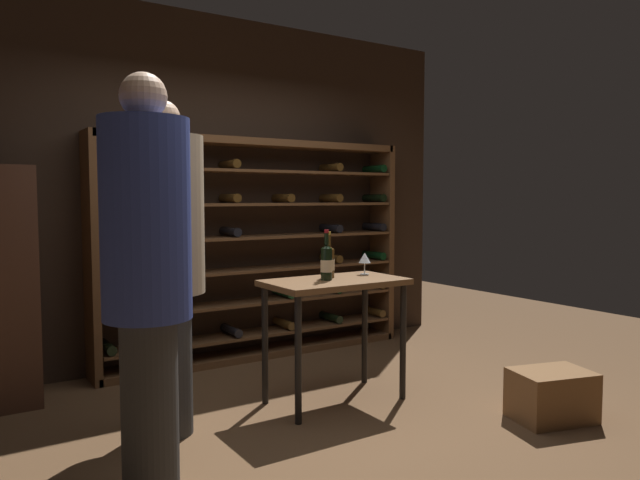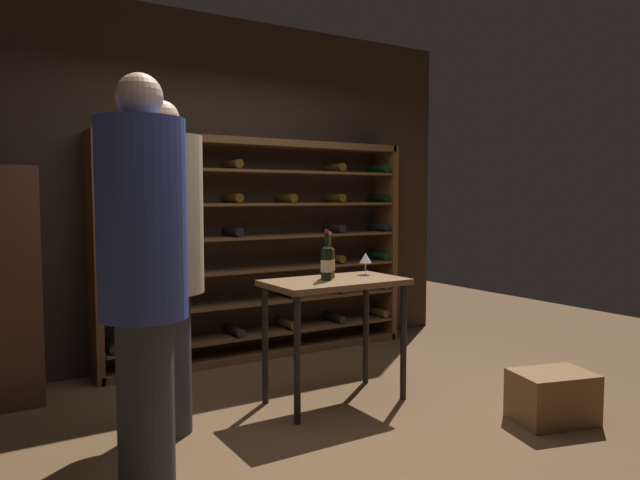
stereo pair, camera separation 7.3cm
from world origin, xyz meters
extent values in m
plane|color=brown|center=(0.00, 0.00, 0.00)|extent=(9.66, 9.66, 0.00)
cube|color=#332319|center=(0.00, 1.83, 1.48)|extent=(4.87, 0.10, 2.97)
cube|color=brown|center=(-1.06, 1.62, 0.96)|extent=(0.06, 0.32, 1.91)
cube|color=brown|center=(1.74, 1.62, 0.96)|extent=(0.06, 0.32, 1.91)
cube|color=brown|center=(0.34, 1.62, 1.88)|extent=(2.80, 0.32, 0.06)
cube|color=brown|center=(0.34, 1.62, 0.03)|extent=(2.80, 0.32, 0.06)
cube|color=brown|center=(0.34, 1.62, 0.21)|extent=(2.72, 0.32, 0.02)
cylinder|color=black|center=(-0.96, 1.62, 0.26)|extent=(0.08, 0.30, 0.08)
cylinder|color=black|center=(-0.44, 1.62, 0.26)|extent=(0.08, 0.30, 0.08)
cylinder|color=black|center=(0.08, 1.62, 0.26)|extent=(0.08, 0.30, 0.08)
cylinder|color=#4C3314|center=(0.60, 1.62, 0.26)|extent=(0.08, 0.30, 0.08)
cylinder|color=black|center=(1.12, 1.62, 0.26)|extent=(0.08, 0.30, 0.08)
cylinder|color=#4C3314|center=(1.64, 1.62, 0.26)|extent=(0.08, 0.30, 0.08)
cube|color=brown|center=(0.34, 1.62, 0.49)|extent=(2.72, 0.32, 0.02)
cylinder|color=black|center=(-0.96, 1.62, 0.55)|extent=(0.08, 0.30, 0.08)
cylinder|color=black|center=(-0.44, 1.62, 0.55)|extent=(0.08, 0.30, 0.08)
cylinder|color=black|center=(0.60, 1.62, 0.55)|extent=(0.08, 0.30, 0.08)
cylinder|color=black|center=(1.12, 1.62, 0.55)|extent=(0.08, 0.30, 0.08)
cylinder|color=#4C3314|center=(1.64, 1.62, 0.55)|extent=(0.08, 0.30, 0.08)
cube|color=brown|center=(0.34, 1.62, 0.78)|extent=(2.72, 0.32, 0.02)
cylinder|color=#4C3314|center=(-0.96, 1.62, 0.83)|extent=(0.08, 0.30, 0.08)
cylinder|color=#4C3314|center=(-0.44, 1.62, 0.83)|extent=(0.08, 0.30, 0.08)
cylinder|color=#4C3314|center=(1.12, 1.62, 0.83)|extent=(0.08, 0.30, 0.08)
cylinder|color=black|center=(1.64, 1.62, 0.83)|extent=(0.08, 0.30, 0.08)
cube|color=brown|center=(0.34, 1.62, 1.06)|extent=(2.72, 0.32, 0.02)
cylinder|color=black|center=(-0.96, 1.62, 1.12)|extent=(0.08, 0.30, 0.08)
cylinder|color=black|center=(-0.44, 1.62, 1.12)|extent=(0.08, 0.30, 0.08)
cylinder|color=black|center=(0.08, 1.62, 1.12)|extent=(0.08, 0.30, 0.08)
cylinder|color=black|center=(1.12, 1.62, 1.12)|extent=(0.08, 0.30, 0.08)
cylinder|color=black|center=(1.64, 1.62, 1.12)|extent=(0.08, 0.30, 0.08)
cube|color=brown|center=(0.34, 1.62, 1.35)|extent=(2.72, 0.32, 0.02)
cylinder|color=black|center=(-0.96, 1.62, 1.40)|extent=(0.08, 0.30, 0.08)
cylinder|color=black|center=(-0.44, 1.62, 1.40)|extent=(0.08, 0.30, 0.08)
cylinder|color=#4C3314|center=(0.08, 1.62, 1.40)|extent=(0.08, 0.30, 0.08)
cylinder|color=#4C3314|center=(0.60, 1.62, 1.40)|extent=(0.08, 0.30, 0.08)
cylinder|color=#4C3314|center=(1.12, 1.62, 1.40)|extent=(0.08, 0.30, 0.08)
cylinder|color=black|center=(1.64, 1.62, 1.40)|extent=(0.08, 0.30, 0.08)
cube|color=brown|center=(0.34, 1.62, 1.63)|extent=(2.72, 0.32, 0.02)
cylinder|color=black|center=(-0.96, 1.62, 1.69)|extent=(0.08, 0.30, 0.08)
cylinder|color=black|center=(-0.44, 1.62, 1.69)|extent=(0.08, 0.30, 0.08)
cylinder|color=#4C3314|center=(0.08, 1.62, 1.69)|extent=(0.08, 0.30, 0.08)
cylinder|color=#4C3314|center=(1.12, 1.62, 1.69)|extent=(0.08, 0.30, 0.08)
cylinder|color=black|center=(1.64, 1.62, 1.69)|extent=(0.08, 0.30, 0.08)
cube|color=brown|center=(0.24, 0.29, 0.83)|extent=(0.95, 0.54, 0.04)
cylinder|color=black|center=(-0.18, 0.07, 0.41)|extent=(0.04, 0.04, 0.81)
cylinder|color=black|center=(0.67, 0.07, 0.41)|extent=(0.04, 0.04, 0.81)
cylinder|color=black|center=(-0.18, 0.51, 0.41)|extent=(0.04, 0.04, 0.81)
cylinder|color=black|center=(0.67, 0.51, 0.41)|extent=(0.04, 0.04, 0.81)
cylinder|color=#2F2F2F|center=(-0.92, 0.37, 0.42)|extent=(0.30, 0.30, 0.85)
cylinder|color=tan|center=(-0.92, 0.37, 1.31)|extent=(0.47, 0.47, 0.92)
sphere|color=tan|center=(-0.92, 0.37, 1.87)|extent=(0.21, 0.21, 0.21)
cylinder|color=#323232|center=(-1.23, -0.32, 0.43)|extent=(0.26, 0.26, 0.85)
cylinder|color=#2D3D8C|center=(-1.23, -0.32, 1.31)|extent=(0.41, 0.41, 0.92)
sphere|color=tan|center=(-1.23, -0.32, 1.87)|extent=(0.21, 0.21, 0.21)
cube|color=brown|center=(1.20, -0.75, 0.16)|extent=(0.55, 0.46, 0.32)
cube|color=#4C2D1E|center=(-1.69, 1.40, 0.81)|extent=(0.44, 0.36, 1.62)
cylinder|color=#4C3314|center=(0.26, 0.38, 0.95)|extent=(0.08, 0.08, 0.20)
cone|color=#4C3314|center=(0.26, 0.38, 1.06)|extent=(0.08, 0.08, 0.03)
cylinder|color=#4C3314|center=(0.26, 0.38, 1.11)|extent=(0.03, 0.03, 0.08)
cylinder|color=#B7932D|center=(0.26, 0.38, 1.16)|extent=(0.03, 0.03, 0.02)
cylinder|color=#C6B28C|center=(0.26, 0.38, 0.94)|extent=(0.08, 0.08, 0.08)
cylinder|color=black|center=(0.18, 0.29, 0.96)|extent=(0.08, 0.08, 0.22)
cone|color=black|center=(0.18, 0.29, 1.08)|extent=(0.08, 0.08, 0.03)
cylinder|color=black|center=(0.18, 0.29, 1.13)|extent=(0.03, 0.03, 0.08)
cylinder|color=maroon|center=(0.18, 0.29, 1.18)|extent=(0.03, 0.03, 0.02)
cylinder|color=#C6B28C|center=(0.18, 0.29, 0.95)|extent=(0.08, 0.08, 0.08)
cylinder|color=silver|center=(0.57, 0.38, 0.85)|extent=(0.07, 0.07, 0.00)
cylinder|color=silver|center=(0.57, 0.38, 0.90)|extent=(0.01, 0.01, 0.08)
cone|color=silver|center=(0.57, 0.38, 0.97)|extent=(0.09, 0.09, 0.07)
cylinder|color=#590A14|center=(0.57, 0.38, 0.96)|extent=(0.05, 0.05, 0.03)
camera|label=1|loc=(-2.04, -3.03, 1.41)|focal=33.33mm
camera|label=2|loc=(-1.98, -3.07, 1.41)|focal=33.33mm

